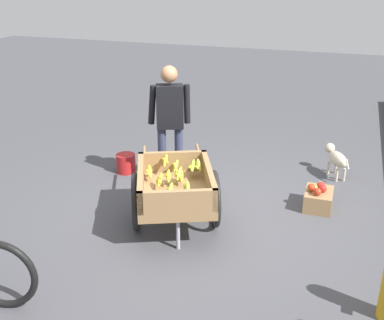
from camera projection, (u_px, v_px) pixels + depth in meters
The scene contains 6 objects.
ground_plane at pixel (202, 217), 5.57m from camera, with size 24.00×24.00×0.00m, color #47474C.
fruit_cart at pixel (175, 190), 5.23m from camera, with size 1.82×1.36×0.71m.
vendor_person at pixel (170, 115), 6.08m from camera, with size 0.32×0.51×1.58m.
dog at pixel (336, 158), 6.54m from camera, with size 0.61×0.38×0.40m.
plastic_bucket at pixel (126, 163), 6.72m from camera, with size 0.27×0.27×0.26m, color #B21E1E.
apple_crate at pixel (318, 198), 5.73m from camera, with size 0.44×0.32×0.32m.
Camera 1 is at (4.68, 1.47, 2.73)m, focal length 44.69 mm.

